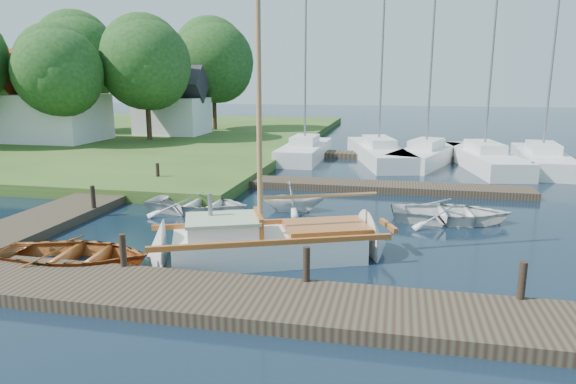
% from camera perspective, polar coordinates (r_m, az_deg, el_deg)
% --- Properties ---
extents(ground, '(160.00, 160.00, 0.00)m').
position_cam_1_polar(ground, '(16.72, 0.00, -4.02)').
color(ground, black).
rests_on(ground, ground).
extents(near_dock, '(18.00, 2.20, 0.30)m').
position_cam_1_polar(near_dock, '(11.23, -6.61, -11.77)').
color(near_dock, '#2F221B').
rests_on(near_dock, ground).
extents(left_dock, '(2.20, 18.00, 0.30)m').
position_cam_1_polar(left_dock, '(21.52, -20.11, -0.64)').
color(left_dock, '#2F221B').
rests_on(left_dock, ground).
extents(far_dock, '(14.00, 1.60, 0.30)m').
position_cam_1_polar(far_dock, '(22.69, 8.43, 0.65)').
color(far_dock, '#2F221B').
rests_on(far_dock, ground).
extents(pontoon, '(30.00, 1.60, 0.30)m').
position_cam_1_polar(pontoon, '(32.68, 23.77, 3.33)').
color(pontoon, '#2F221B').
rests_on(pontoon, ground).
extents(shore, '(50.00, 40.00, 0.50)m').
position_cam_1_polar(shore, '(49.24, -27.65, 5.82)').
color(shore, '#304E19').
rests_on(shore, ground).
extents(mooring_post_1, '(0.16, 0.16, 0.80)m').
position_cam_1_polar(mooring_post_1, '(13.08, -17.86, -6.18)').
color(mooring_post_1, black).
rests_on(mooring_post_1, near_dock).
extents(mooring_post_2, '(0.16, 0.16, 0.80)m').
position_cam_1_polar(mooring_post_2, '(11.57, 2.06, -8.01)').
color(mooring_post_2, black).
rests_on(mooring_post_2, near_dock).
extents(mooring_post_3, '(0.16, 0.16, 0.80)m').
position_cam_1_polar(mooring_post_3, '(11.71, 24.57, -8.92)').
color(mooring_post_3, black).
rests_on(mooring_post_3, near_dock).
extents(mooring_post_4, '(0.16, 0.16, 0.80)m').
position_cam_1_polar(mooring_post_4, '(19.23, -20.84, -0.50)').
color(mooring_post_4, black).
rests_on(mooring_post_4, left_dock).
extents(mooring_post_5, '(0.16, 0.16, 0.80)m').
position_cam_1_polar(mooring_post_5, '(23.49, -14.28, 2.16)').
color(mooring_post_5, black).
rests_on(mooring_post_5, left_dock).
extents(sailboat, '(7.36, 4.52, 9.83)m').
position_cam_1_polar(sailboat, '(13.92, -1.56, -5.97)').
color(sailboat, silver).
rests_on(sailboat, ground).
extents(dinghy, '(4.24, 3.22, 0.82)m').
position_cam_1_polar(dinghy, '(14.40, -22.78, -6.05)').
color(dinghy, brown).
rests_on(dinghy, ground).
extents(tender_a, '(3.99, 2.97, 0.79)m').
position_cam_1_polar(tender_a, '(18.88, -10.03, -1.05)').
color(tender_a, silver).
rests_on(tender_a, ground).
extents(tender_b, '(2.54, 2.28, 1.20)m').
position_cam_1_polar(tender_b, '(18.70, 0.51, -0.35)').
color(tender_b, silver).
rests_on(tender_b, ground).
extents(tender_c, '(4.09, 3.04, 0.81)m').
position_cam_1_polar(tender_c, '(18.20, 17.63, -1.92)').
color(tender_c, silver).
rests_on(tender_c, ground).
extents(marina_boat_0, '(2.25, 7.55, 11.04)m').
position_cam_1_polar(marina_boat_0, '(31.02, 1.88, 4.74)').
color(marina_boat_0, silver).
rests_on(marina_boat_0, ground).
extents(marina_boat_1, '(4.51, 9.75, 11.45)m').
position_cam_1_polar(marina_boat_1, '(30.72, 10.02, 4.46)').
color(marina_boat_1, silver).
rests_on(marina_boat_1, ground).
extents(marina_boat_2, '(4.59, 7.78, 11.82)m').
position_cam_1_polar(marina_boat_2, '(30.23, 15.08, 4.12)').
color(marina_boat_2, silver).
rests_on(marina_boat_2, ground).
extents(marina_boat_3, '(3.62, 9.09, 12.90)m').
position_cam_1_polar(marina_boat_3, '(29.89, 20.93, 3.64)').
color(marina_boat_3, silver).
rests_on(marina_boat_3, ground).
extents(marina_boat_4, '(2.85, 8.48, 10.17)m').
position_cam_1_polar(marina_boat_4, '(30.82, 26.38, 3.37)').
color(marina_boat_4, silver).
rests_on(marina_boat_4, ground).
extents(house_a, '(6.30, 5.00, 6.29)m').
position_cam_1_polar(house_a, '(39.41, -24.54, 8.77)').
color(house_a, white).
rests_on(house_a, shore).
extents(house_c, '(5.25, 4.00, 5.28)m').
position_cam_1_polar(house_c, '(41.55, -12.74, 9.18)').
color(house_c, white).
rests_on(house_c, shore).
extents(tree_2, '(5.83, 5.75, 7.82)m').
position_cam_1_polar(tree_2, '(36.62, -24.13, 12.20)').
color(tree_2, '#332114').
rests_on(tree_2, shore).
extents(tree_3, '(6.41, 6.38, 8.74)m').
position_cam_1_polar(tree_3, '(37.95, -15.53, 13.64)').
color(tree_3, '#332114').
rests_on(tree_3, shore).
extents(tree_4, '(7.01, 7.01, 9.66)m').
position_cam_1_polar(tree_4, '(45.50, -22.40, 13.61)').
color(tree_4, '#332114').
rests_on(tree_4, shore).
extents(tree_7, '(6.83, 6.83, 9.38)m').
position_cam_1_polar(tree_7, '(44.49, -8.31, 14.22)').
color(tree_7, '#332114').
rests_on(tree_7, shore).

